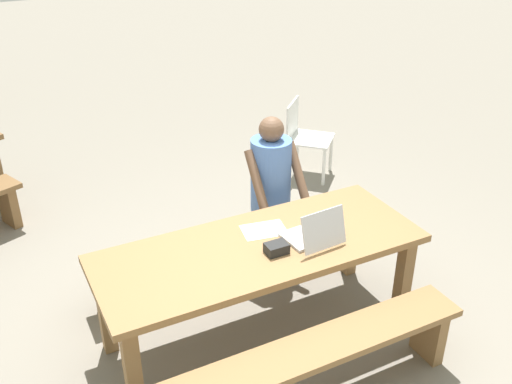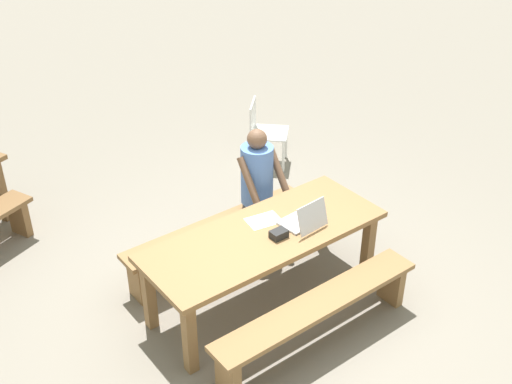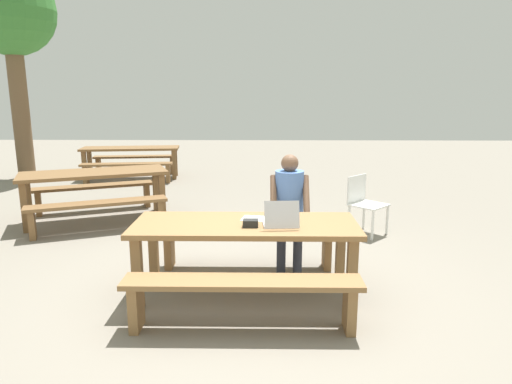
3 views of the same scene
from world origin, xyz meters
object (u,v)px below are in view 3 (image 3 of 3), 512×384
at_px(plastic_chair, 364,202).
at_px(tree_left, 10,16).
at_px(small_pouch, 251,223).
at_px(picnic_table_mid, 131,152).
at_px(laptop, 281,220).
at_px(person_seated, 289,204).
at_px(picnic_table_rear, 94,178).
at_px(picnic_table_front, 245,232).

height_order(plastic_chair, tree_left, tree_left).
relative_size(small_pouch, picnic_table_mid, 0.06).
distance_m(laptop, plastic_chair, 2.54).
distance_m(picnic_table_mid, tree_left, 3.87).
distance_m(person_seated, picnic_table_mid, 6.51).
bearing_deg(plastic_chair, small_pouch, -170.68).
height_order(small_pouch, picnic_table_rear, small_pouch).
bearing_deg(picnic_table_front, tree_left, 130.48).
bearing_deg(plastic_chair, picnic_table_rear, 126.11).
relative_size(laptop, person_seated, 0.27).
distance_m(picnic_table_front, person_seated, 0.83).
bearing_deg(plastic_chair, laptop, -165.44).
bearing_deg(small_pouch, laptop, -0.09).
relative_size(laptop, tree_left, 0.07).
distance_m(small_pouch, picnic_table_mid, 7.03).
xyz_separation_m(picnic_table_front, small_pouch, (0.05, -0.13, 0.13)).
bearing_deg(picnic_table_mid, person_seated, -65.79).
height_order(laptop, plastic_chair, laptop).
xyz_separation_m(laptop, plastic_chair, (1.26, 2.18, -0.35)).
bearing_deg(laptop, picnic_table_rear, -49.25).
relative_size(picnic_table_front, picnic_table_rear, 0.94).
bearing_deg(plastic_chair, picnic_table_front, -173.24).
xyz_separation_m(plastic_chair, picnic_table_rear, (-4.03, 0.61, 0.22)).
xyz_separation_m(person_seated, tree_left, (-5.83, 5.62, 2.83)).
height_order(picnic_table_front, tree_left, tree_left).
xyz_separation_m(laptop, tree_left, (-5.71, 6.42, 2.79)).
distance_m(picnic_table_front, tree_left, 8.79).
distance_m(picnic_table_front, small_pouch, 0.19).
bearing_deg(picnic_table_rear, tree_left, 106.73).
bearing_deg(person_seated, plastic_chair, 50.49).
height_order(person_seated, tree_left, tree_left).
xyz_separation_m(small_pouch, plastic_chair, (1.54, 2.18, -0.32)).
relative_size(small_pouch, person_seated, 0.11).
xyz_separation_m(laptop, picnic_table_mid, (-3.22, 6.38, -0.18)).
height_order(small_pouch, tree_left, tree_left).
bearing_deg(laptop, picnic_table_front, -24.65).
distance_m(picnic_table_rear, tree_left, 5.52).
height_order(small_pouch, picnic_table_mid, small_pouch).
height_order(laptop, picnic_table_mid, laptop).
bearing_deg(picnic_table_mid, small_pouch, -72.01).
relative_size(small_pouch, picnic_table_rear, 0.06).
bearing_deg(plastic_chair, person_seated, -174.85).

